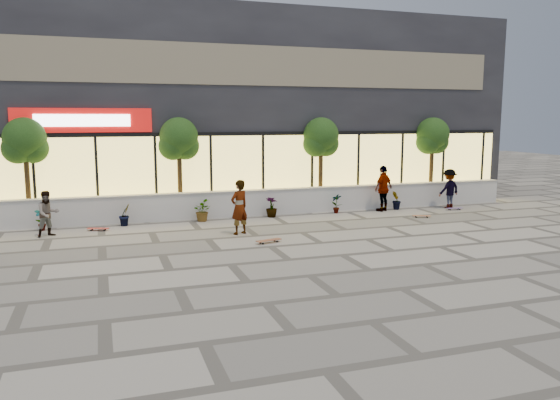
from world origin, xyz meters
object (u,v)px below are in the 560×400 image
object	(u,v)px
tree_west	(25,143)
tree_east	(432,138)
skater_center	(239,207)
skateboard_left	(98,229)
tree_mideast	(321,139)
skater_left	(48,214)
skateboard_right_far	(454,208)
skater_right_near	(383,189)
skateboard_center	(269,240)
skater_right_far	(449,189)
skateboard_right_near	(422,216)
tree_midwest	(179,141)

from	to	relation	value
tree_west	tree_east	bearing A→B (deg)	0.00
skater_center	skateboard_left	size ratio (longest dim) A/B	2.41
tree_mideast	skater_left	distance (m)	11.16
skater_left	skateboard_right_far	distance (m)	16.03
skater_right_near	tree_mideast	bearing A→B (deg)	-58.80
skater_center	skateboard_right_far	xyz separation A→B (m)	(9.92, 1.89, -0.85)
skater_right_near	skateboard_center	world-z (taller)	skater_right_near
tree_west	skater_center	distance (m)	8.23
skater_right_far	skateboard_right_far	world-z (taller)	skater_right_far
tree_east	skateboard_right_far	world-z (taller)	tree_east
skateboard_right_near	skateboard_left	bearing A→B (deg)	-161.79
tree_east	skateboard_left	bearing A→B (deg)	-172.64
tree_west	skater_center	bearing A→B (deg)	-29.97
tree_west	skateboard_left	xyz separation A→B (m)	(2.36, -1.89, -2.91)
skater_right_far	skater_center	bearing A→B (deg)	-0.09
tree_mideast	tree_east	world-z (taller)	same
tree_east	skater_right_near	bearing A→B (deg)	-156.57
tree_midwest	skateboard_center	size ratio (longest dim) A/B	4.47
skater_center	skateboard_right_far	bearing A→B (deg)	165.26
tree_midwest	tree_mideast	xyz separation A→B (m)	(6.00, 0.00, 0.00)
tree_west	skater_left	size ratio (longest dim) A/B	2.58
tree_mideast	tree_midwest	bearing A→B (deg)	180.00
skateboard_right_far	skater_right_near	bearing A→B (deg)	171.88
skater_right_near	skateboard_center	distance (m)	7.62
skater_right_near	skateboard_center	xyz separation A→B (m)	(-6.32, -4.16, -0.88)
tree_midwest	skateboard_left	bearing A→B (deg)	-148.92
tree_midwest	skater_right_near	bearing A→B (deg)	-9.61
skater_center	skater_left	distance (m)	6.31
tree_midwest	skater_left	xyz separation A→B (m)	(-4.68, -2.34, -2.23)
skater_right_near	skateboard_center	bearing A→B (deg)	6.26
skateboard_right_near	skater_center	bearing A→B (deg)	-149.82
skater_center	skater_left	bearing A→B (deg)	-40.61
tree_midwest	skater_left	size ratio (longest dim) A/B	2.58
skater_left	skateboard_left	xyz separation A→B (m)	(1.55, 0.45, -0.69)
skateboard_center	skateboard_right_near	world-z (taller)	skateboard_center
skateboard_right_near	tree_midwest	bearing A→B (deg)	-175.27
skater_left	skateboard_right_far	world-z (taller)	skater_left
skater_left	skateboard_center	bearing A→B (deg)	-50.85
skateboard_center	tree_east	bearing A→B (deg)	15.33
tree_mideast	skateboard_right_near	bearing A→B (deg)	-47.38
tree_west	skateboard_right_near	xyz separation A→B (m)	(14.48, -3.23, -2.92)
skater_right_near	skateboard_right_far	world-z (taller)	skater_right_near
skater_right_far	skateboard_left	size ratio (longest dim) A/B	2.22
skater_right_near	skateboard_right_near	world-z (taller)	skater_right_near
skateboard_right_near	tree_mideast	bearing A→B (deg)	157.16
skater_left	skateboard_center	xyz separation A→B (m)	(6.63, -3.22, -0.67)
skater_left	skateboard_left	distance (m)	1.75
tree_midwest	skateboard_center	xyz separation A→B (m)	(1.95, -5.56, -2.90)
skater_left	tree_east	bearing A→B (deg)	-16.70
tree_midwest	skateboard_left	xyz separation A→B (m)	(-3.14, -1.89, -2.91)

